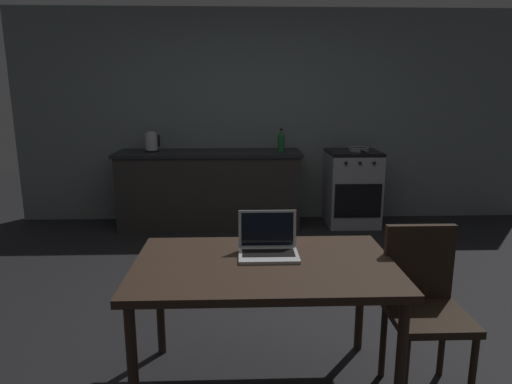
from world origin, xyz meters
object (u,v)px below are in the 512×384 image
chair (424,299)px  bottle (281,141)px  stove_oven (352,188)px  laptop (268,247)px  frying_pan (359,149)px  dining_table (264,275)px  electric_kettle (152,142)px

chair → bottle: bottle is taller
stove_oven → chair: bearing=-96.9°
laptop → bottle: bottle is taller
chair → laptop: laptop is taller
bottle → frying_pan: bearing=1.3°
dining_table → bottle: 3.11m
laptop → bottle: size_ratio=1.19×
chair → dining_table: bearing=-162.0°
dining_table → electric_kettle: 3.34m
stove_oven → laptop: laptop is taller
electric_kettle → dining_table: bearing=-69.8°
chair → frying_pan: (0.43, 3.10, 0.40)m
stove_oven → bottle: size_ratio=3.34×
electric_kettle → frying_pan: size_ratio=0.55×
dining_table → frying_pan: frying_pan is taller
laptop → electric_kettle: size_ratio=1.37×
laptop → frying_pan: size_ratio=0.76×
dining_table → laptop: 0.16m
chair → laptop: 0.87m
stove_oven → electric_kettle: 2.44m
stove_oven → dining_table: size_ratio=0.66×
dining_table → bottle: bearing=83.3°
laptop → frying_pan: (1.26, 2.98, 0.14)m
chair → electric_kettle: size_ratio=3.84×
frying_pan → dining_table: bearing=-112.6°
chair → electric_kettle: bearing=141.7°
stove_oven → bottle: (-0.87, -0.05, 0.58)m
chair → bottle: bearing=118.2°
frying_pan → stove_oven: bearing=154.1°
electric_kettle → chair: bearing=-57.5°
chair → frying_pan: 3.16m
electric_kettle → frying_pan: 2.43m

